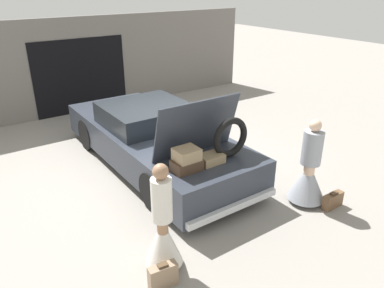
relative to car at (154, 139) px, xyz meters
name	(u,v)px	position (x,y,z in m)	size (l,w,h in m)	color
ground_plane	(155,163)	(0.00, 0.00, -0.60)	(40.00, 40.00, 0.00)	gray
garage_wall_back	(79,66)	(0.00, 4.45, 0.79)	(12.00, 0.14, 2.80)	slate
car	(154,139)	(0.00, 0.00, 0.00)	(2.03, 5.33, 1.91)	#2D333D
person_left	(163,232)	(-1.51, -2.90, -0.01)	(0.54, 0.54, 1.64)	#997051
person_right	(309,174)	(1.51, -2.93, -0.04)	(0.67, 0.67, 1.61)	beige
suitcase_beside_left_person	(163,276)	(-1.72, -3.24, -0.43)	(0.41, 0.19, 0.38)	#8C7259
suitcase_beside_right_person	(333,201)	(1.75, -3.35, -0.46)	(0.44, 0.14, 0.31)	brown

